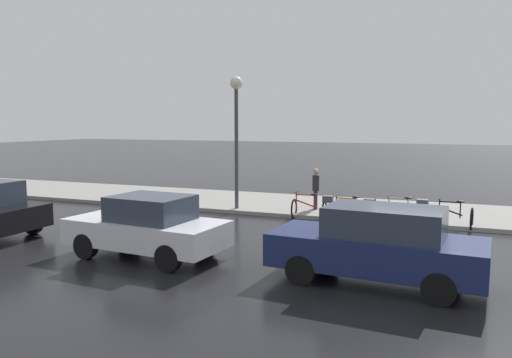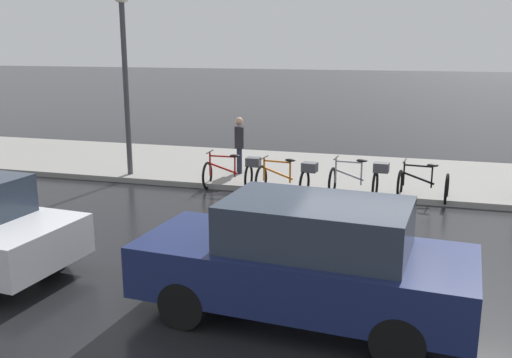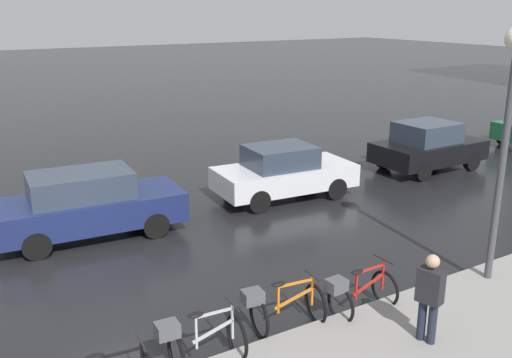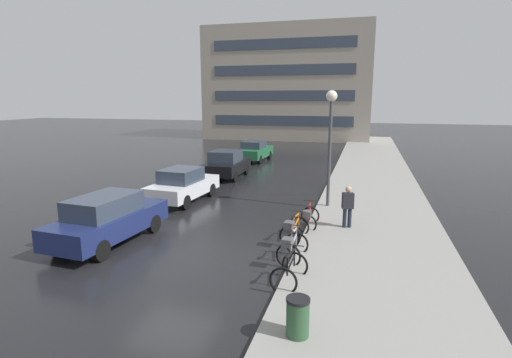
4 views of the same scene
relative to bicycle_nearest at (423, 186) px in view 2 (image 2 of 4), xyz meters
The scene contains 9 objects.
ground_plane 3.93m from the bicycle_nearest, 167.17° to the left, with size 140.00×140.00×0.00m, color black.
sidewalk_kerb 11.09m from the bicycle_nearest, 78.63° to the left, with size 4.80×60.00×0.14m, color gray.
bicycle_nearest is the anchor object (origin of this frame).
bicycle_second 1.45m from the bicycle_nearest, 98.41° to the left, with size 0.81×1.36×0.99m.
bicycle_third 3.11m from the bicycle_nearest, 98.30° to the left, with size 0.85×1.47×0.95m.
bicycle_farthest 4.54m from the bicycle_nearest, 92.06° to the left, with size 0.73×1.42×0.97m.
car_navy 6.57m from the bicycle_nearest, 166.88° to the left, with size 2.10×4.50×1.64m.
pedestrian 5.01m from the bicycle_nearest, 76.04° to the left, with size 0.45×0.34×1.67m.
streetlamp 8.31m from the bicycle_nearest, 88.15° to the left, with size 0.47×0.47×5.06m.
Camera 2 is at (-9.49, -0.71, 3.60)m, focal length 40.00 mm.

